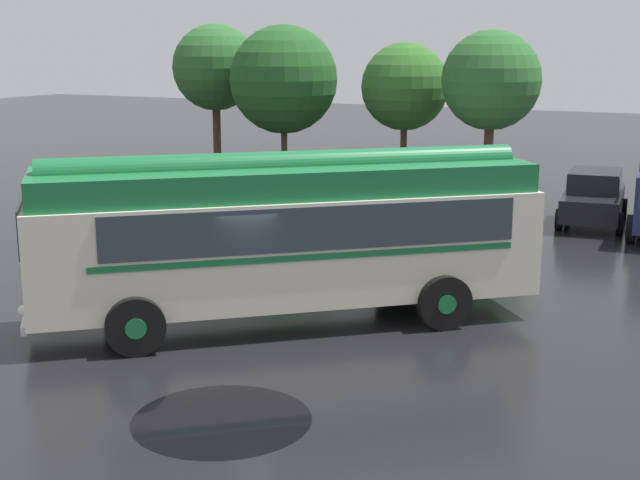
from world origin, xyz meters
TOP-DOWN VIEW (x-y plane):
  - ground_plane at (0.00, 0.00)m, footprint 120.00×120.00m
  - vintage_bus at (0.71, 0.77)m, footprint 9.19×8.49m
  - car_near_left at (-4.02, 14.78)m, footprint 2.13×4.28m
  - car_mid_left at (-1.43, 14.63)m, footprint 1.99×4.21m
  - car_mid_right at (1.33, 14.17)m, footprint 2.40×4.40m
  - car_far_right at (4.47, 13.83)m, footprint 2.29×4.36m
  - tree_far_left at (-14.06, 20.77)m, footprint 3.97×3.97m
  - tree_left_of_centre at (-9.82, 19.54)m, footprint 4.66×4.66m
  - tree_centre at (-4.72, 21.04)m, footprint 3.68×3.68m
  - tree_right_of_centre at (-0.73, 19.61)m, footprint 3.87×3.84m
  - puddle_patch at (2.17, -3.94)m, footprint 2.74×2.74m

SIDE VIEW (x-z plane):
  - ground_plane at x=0.00m, z-range 0.00..0.00m
  - puddle_patch at x=2.17m, z-range 0.00..0.01m
  - car_near_left at x=-4.02m, z-range 0.02..1.68m
  - car_mid_left at x=-1.43m, z-range 0.02..1.68m
  - car_mid_right at x=1.33m, z-range 0.02..1.68m
  - car_far_right at x=4.47m, z-range 0.02..1.68m
  - vintage_bus at x=0.71m, z-range 0.15..3.64m
  - tree_centre at x=-4.72m, z-range 0.91..6.48m
  - tree_left_of_centre at x=-9.82m, z-range 0.80..7.12m
  - tree_right_of_centre at x=-0.73m, z-range 1.02..7.07m
  - tree_far_left at x=-14.06m, z-range 1.25..7.65m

